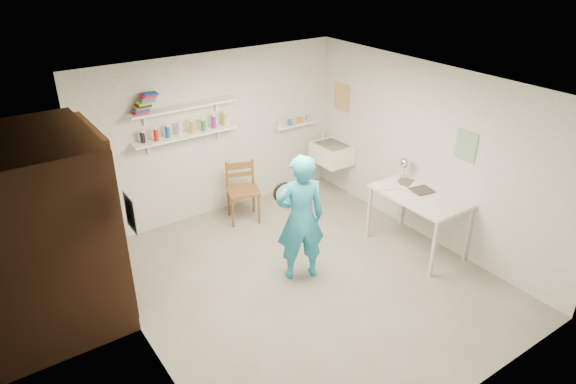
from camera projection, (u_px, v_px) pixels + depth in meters
floor at (306, 281)px, 6.33m from camera, size 4.00×4.50×0.02m
ceiling at (310, 88)px, 5.24m from camera, size 4.00×4.50×0.02m
wall_back at (215, 135)px, 7.45m from camera, size 4.00×0.02×2.40m
wall_front at (476, 297)px, 4.13m from camera, size 4.00×0.02×2.40m
wall_left at (135, 249)px, 4.76m from camera, size 0.02×4.50×2.40m
wall_right at (429, 154)px, 6.81m from camera, size 0.02×4.50×2.40m
doorway_recess at (106, 220)px, 5.64m from camera, size 0.02×0.90×2.00m
corridor_box at (36, 236)px, 5.25m from camera, size 1.40×1.50×2.10m
door_lintel at (91, 130)px, 5.17m from camera, size 0.06×1.05×0.10m
door_jamb_near at (123, 240)px, 5.28m from camera, size 0.06×0.10×2.00m
door_jamb_far at (94, 203)px, 6.01m from camera, size 0.06×0.10×2.00m
shelf_lower at (186, 135)px, 7.03m from camera, size 1.50×0.22×0.03m
shelf_upper at (184, 107)px, 6.85m from camera, size 1.50×0.22×0.03m
ledge_shelf at (294, 125)px, 8.10m from camera, size 0.70×0.14×0.03m
poster_left at (130, 213)px, 4.66m from camera, size 0.01×0.28×0.36m
poster_right_a at (342, 97)px, 7.96m from camera, size 0.01×0.34×0.42m
poster_right_b at (466, 146)px, 6.26m from camera, size 0.01×0.30×0.38m
belfast_sink at (332, 153)px, 8.15m from camera, size 0.48×0.60×0.30m
man at (300, 218)px, 6.06m from camera, size 0.69×0.57×1.62m
wall_clock at (285, 193)px, 6.05m from camera, size 0.29×0.13×0.29m
wooden_chair at (243, 191)px, 7.46m from camera, size 0.56×0.54×0.95m
work_table at (417, 222)px, 6.80m from camera, size 0.73×1.22×0.81m
desk_lamp at (405, 163)px, 6.98m from camera, size 0.15×0.15×0.15m
spray_cans at (186, 128)px, 6.98m from camera, size 1.29×0.06×0.17m
book_stack at (145, 103)px, 6.52m from camera, size 0.34×0.14×0.25m
ledge_pots at (295, 121)px, 8.08m from camera, size 0.48×0.07×0.09m
papers at (421, 194)px, 6.61m from camera, size 0.30×0.22×0.02m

